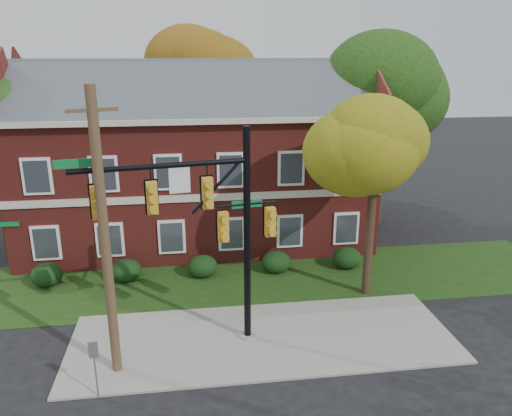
{
  "coord_description": "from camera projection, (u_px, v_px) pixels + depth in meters",
  "views": [
    {
      "loc": [
        -2.47,
        -14.87,
        10.17
      ],
      "look_at": [
        0.01,
        3.0,
        4.46
      ],
      "focal_mm": 35.0,
      "sensor_mm": 36.0,
      "label": 1
    }
  ],
  "objects": [
    {
      "name": "hedge_far_right",
      "position": [
        347.0,
        258.0,
        24.26
      ],
      "size": [
        1.4,
        1.26,
        1.05
      ],
      "primitive_type": "ellipsoid",
      "color": "black",
      "rests_on": "ground"
    },
    {
      "name": "ground",
      "position": [
        267.0,
        355.0,
        17.44
      ],
      "size": [
        120.0,
        120.0,
        0.0
      ],
      "primitive_type": "plane",
      "color": "black",
      "rests_on": "ground"
    },
    {
      "name": "tree_right_rear",
      "position": [
        394.0,
        88.0,
        28.31
      ],
      "size": [
        6.3,
        5.95,
        10.62
      ],
      "color": "black",
      "rests_on": "ground"
    },
    {
      "name": "hedge_left",
      "position": [
        126.0,
        271.0,
        22.88
      ],
      "size": [
        1.4,
        1.26,
        1.05
      ],
      "primitive_type": "ellipsoid",
      "color": "black",
      "rests_on": "ground"
    },
    {
      "name": "tree_near_right",
      "position": [
        383.0,
        143.0,
        19.76
      ],
      "size": [
        4.5,
        4.25,
        8.58
      ],
      "color": "black",
      "rests_on": "ground"
    },
    {
      "name": "hedge_center",
      "position": [
        203.0,
        266.0,
        23.34
      ],
      "size": [
        1.4,
        1.26,
        1.05
      ],
      "primitive_type": "ellipsoid",
      "color": "black",
      "rests_on": "ground"
    },
    {
      "name": "hedge_far_left",
      "position": [
        47.0,
        275.0,
        22.42
      ],
      "size": [
        1.4,
        1.26,
        1.05
      ],
      "primitive_type": "ellipsoid",
      "color": "black",
      "rests_on": "ground"
    },
    {
      "name": "grass_strip",
      "position": [
        247.0,
        280.0,
        23.1
      ],
      "size": [
        30.0,
        6.0,
        0.04
      ],
      "primitive_type": "cube",
      "color": "#193811",
      "rests_on": "ground"
    },
    {
      "name": "tree_far_rear",
      "position": [
        212.0,
        71.0,
        33.37
      ],
      "size": [
        6.84,
        6.46,
        11.52
      ],
      "color": "black",
      "rests_on": "ground"
    },
    {
      "name": "sidewalk",
      "position": [
        263.0,
        338.0,
        18.37
      ],
      "size": [
        14.0,
        5.0,
        0.08
      ],
      "primitive_type": "cube",
      "color": "gray",
      "rests_on": "ground"
    },
    {
      "name": "hedge_right",
      "position": [
        276.0,
        262.0,
        23.8
      ],
      "size": [
        1.4,
        1.26,
        1.05
      ],
      "primitive_type": "ellipsoid",
      "color": "black",
      "rests_on": "ground"
    },
    {
      "name": "apartment_building",
      "position": [
        196.0,
        151.0,
        26.96
      ],
      "size": [
        18.8,
        8.8,
        9.74
      ],
      "color": "maroon",
      "rests_on": "ground"
    },
    {
      "name": "utility_pole",
      "position": [
        105.0,
        239.0,
        15.15
      ],
      "size": [
        1.39,
        0.61,
        9.3
      ],
      "rotation": [
        0.0,
        0.0,
        0.37
      ],
      "color": "brown",
      "rests_on": "ground"
    },
    {
      "name": "sign_post",
      "position": [
        94.0,
        360.0,
        14.91
      ],
      "size": [
        0.28,
        0.06,
        1.96
      ],
      "rotation": [
        0.0,
        0.0,
        0.07
      ],
      "color": "slate",
      "rests_on": "ground"
    },
    {
      "name": "traffic_signal",
      "position": [
        206.0,
        218.0,
        16.55
      ],
      "size": [
        6.95,
        1.42,
        7.85
      ],
      "rotation": [
        0.0,
        0.0,
        0.18
      ],
      "color": "gray",
      "rests_on": "ground"
    }
  ]
}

